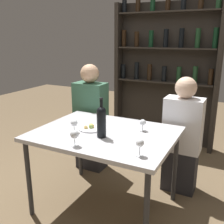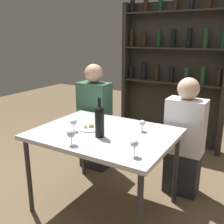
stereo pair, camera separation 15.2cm
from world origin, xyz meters
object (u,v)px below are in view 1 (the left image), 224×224
object	(u,v)px
wine_glass_2	(75,135)
seated_person_right	(182,139)
food_plate_0	(91,128)
wine_bottle	(101,120)
seated_person_left	(91,120)
wine_glass_3	(140,144)
wine_glass_1	(143,123)
wine_glass_0	(74,124)

from	to	relation	value
wine_glass_2	seated_person_right	bearing A→B (deg)	58.57
wine_glass_2	food_plate_0	world-z (taller)	wine_glass_2
wine_bottle	food_plate_0	size ratio (longest dim) A/B	1.52
food_plate_0	seated_person_left	size ratio (longest dim) A/B	0.17
wine_bottle	seated_person_left	xyz separation A→B (m)	(-0.57, 0.75, -0.30)
wine_glass_3	food_plate_0	xyz separation A→B (m)	(-0.60, 0.32, -0.08)
wine_bottle	wine_glass_1	xyz separation A→B (m)	(0.25, 0.30, -0.08)
wine_bottle	seated_person_right	distance (m)	0.97
wine_glass_0	wine_glass_1	size ratio (longest dim) A/B	1.09
wine_glass_3	wine_glass_2	bearing A→B (deg)	-172.87
wine_glass_1	seated_person_right	world-z (taller)	seated_person_right
food_plate_0	seated_person_left	world-z (taller)	seated_person_left
wine_glass_0	wine_glass_2	bearing A→B (deg)	-54.34
wine_glass_1	wine_glass_3	distance (m)	0.52
wine_glass_1	food_plate_0	distance (m)	0.48
wine_glass_2	wine_glass_3	size ratio (longest dim) A/B	1.01
wine_glass_3	wine_bottle	bearing A→B (deg)	155.08
wine_bottle	seated_person_left	world-z (taller)	seated_person_left
wine_glass_0	wine_glass_1	world-z (taller)	wine_glass_0
seated_person_right	wine_glass_1	bearing A→B (deg)	-121.02
wine_glass_2	seated_person_right	xyz separation A→B (m)	(0.62, 1.01, -0.28)
wine_glass_2	wine_glass_3	world-z (taller)	wine_glass_2
wine_glass_0	seated_person_right	distance (m)	1.13
wine_glass_3	seated_person_left	xyz separation A→B (m)	(-0.99, 0.94, -0.24)
wine_glass_0	food_plate_0	distance (m)	0.17
wine_glass_0	wine_glass_2	xyz separation A→B (m)	(0.18, -0.25, 0.01)
wine_glass_1	wine_glass_2	xyz separation A→B (m)	(-0.35, -0.56, 0.02)
wine_bottle	wine_glass_2	distance (m)	0.28
seated_person_left	wine_glass_2	bearing A→B (deg)	-64.70
wine_bottle	food_plate_0	world-z (taller)	wine_bottle
wine_bottle	wine_glass_3	xyz separation A→B (m)	(0.42, -0.19, -0.06)
food_plate_0	wine_glass_0	bearing A→B (deg)	-123.36
wine_glass_1	wine_glass_0	bearing A→B (deg)	-149.45
wine_glass_3	food_plate_0	distance (m)	0.69
wine_glass_1	seated_person_right	xyz separation A→B (m)	(0.27, 0.45, -0.26)
wine_glass_1	wine_glass_2	world-z (taller)	wine_glass_2
wine_glass_0	food_plate_0	bearing A→B (deg)	56.64
wine_glass_2	seated_person_left	size ratio (longest dim) A/B	0.10
wine_bottle	wine_glass_3	world-z (taller)	wine_bottle
wine_bottle	wine_glass_1	world-z (taller)	wine_bottle
wine_glass_3	seated_person_right	bearing A→B (deg)	83.72
wine_glass_3	food_plate_0	bearing A→B (deg)	152.11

